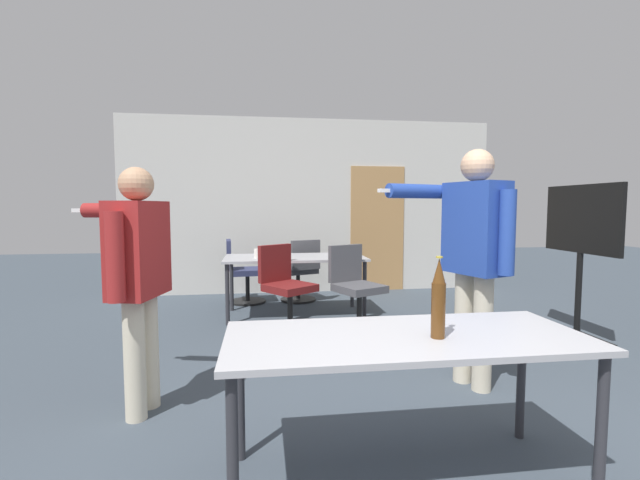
# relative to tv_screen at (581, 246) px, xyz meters

# --- Properties ---
(back_wall) EXTENTS (5.97, 0.12, 2.80)m
(back_wall) POSITION_rel_tv_screen_xyz_m (-2.41, 2.98, 0.40)
(back_wall) COLOR beige
(back_wall) RESTS_ON ground_plane
(conference_table_near) EXTENTS (1.78, 0.73, 0.76)m
(conference_table_near) POSITION_rel_tv_screen_xyz_m (-2.53, -1.96, -0.31)
(conference_table_near) COLOR #A8A8AD
(conference_table_near) RESTS_ON ground_plane
(conference_table_far) EXTENTS (1.76, 0.84, 0.76)m
(conference_table_far) POSITION_rel_tv_screen_xyz_m (-2.82, 1.44, -0.30)
(conference_table_far) COLOR #A8A8AD
(conference_table_far) RESTS_ON ground_plane
(tv_screen) EXTENTS (0.44, 1.02, 1.61)m
(tv_screen) POSITION_rel_tv_screen_xyz_m (0.00, 0.00, 0.00)
(tv_screen) COLOR black
(tv_screen) RESTS_ON ground_plane
(person_far_watching) EXTENTS (0.73, 0.75, 1.65)m
(person_far_watching) POSITION_rel_tv_screen_xyz_m (-4.05, -1.02, -0.00)
(person_far_watching) COLOR beige
(person_far_watching) RESTS_ON ground_plane
(person_near_casual) EXTENTS (0.95, 0.65, 1.82)m
(person_near_casual) POSITION_rel_tv_screen_xyz_m (-1.64, -0.91, 0.11)
(person_near_casual) COLOR beige
(person_near_casual) RESTS_ON ground_plane
(office_chair_side_rolled) EXTENTS (0.67, 0.69, 0.96)m
(office_chair_side_rolled) POSITION_rel_tv_screen_xyz_m (-2.98, 0.77, -0.53)
(office_chair_side_rolled) COLOR black
(office_chair_side_rolled) RESTS_ON ground_plane
(office_chair_far_left) EXTENTS (0.57, 0.52, 0.92)m
(office_chair_far_left) POSITION_rel_tv_screen_xyz_m (-3.52, 2.26, -0.56)
(office_chair_far_left) COLOR black
(office_chair_far_left) RESTS_ON ground_plane
(office_chair_far_right) EXTENTS (0.60, 0.64, 0.92)m
(office_chair_far_right) POSITION_rel_tv_screen_xyz_m (-2.68, 2.22, -0.56)
(office_chair_far_right) COLOR black
(office_chair_far_right) RESTS_ON ground_plane
(office_chair_mid_tucked) EXTENTS (0.63, 0.66, 0.95)m
(office_chair_mid_tucked) POSITION_rel_tv_screen_xyz_m (-2.21, 0.65, -0.53)
(office_chair_mid_tucked) COLOR black
(office_chair_mid_tucked) RESTS_ON ground_plane
(beer_bottle) EXTENTS (0.07, 0.07, 0.40)m
(beer_bottle) POSITION_rel_tv_screen_xyz_m (-2.40, -2.03, -0.04)
(beer_bottle) COLOR #563314
(beer_bottle) RESTS_ON conference_table_near
(drink_cup) EXTENTS (0.08, 0.08, 0.12)m
(drink_cup) POSITION_rel_tv_screen_xyz_m (-3.29, 1.33, -0.17)
(drink_cup) COLOR silver
(drink_cup) RESTS_ON conference_table_far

